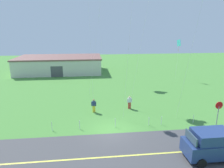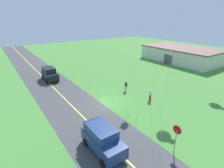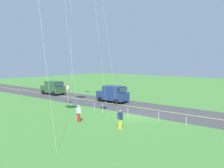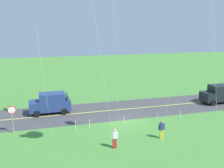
{
  "view_description": "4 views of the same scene",
  "coord_description": "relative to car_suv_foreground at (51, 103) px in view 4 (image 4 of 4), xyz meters",
  "views": [
    {
      "loc": [
        -1.86,
        -16.99,
        9.37
      ],
      "look_at": [
        0.39,
        2.99,
        3.82
      ],
      "focal_mm": 31.81,
      "sensor_mm": 36.0,
      "label": 1
    },
    {
      "loc": [
        17.15,
        -11.06,
        10.65
      ],
      "look_at": [
        0.55,
        0.57,
        2.76
      ],
      "focal_mm": 27.82,
      "sensor_mm": 36.0,
      "label": 2
    },
    {
      "loc": [
        -13.47,
        20.16,
        5.71
      ],
      "look_at": [
        1.27,
        2.25,
        3.41
      ],
      "focal_mm": 38.44,
      "sensor_mm": 36.0,
      "label": 3
    },
    {
      "loc": [
        8.42,
        23.99,
        9.45
      ],
      "look_at": [
        1.7,
        0.75,
        4.15
      ],
      "focal_mm": 43.08,
      "sensor_mm": 36.0,
      "label": 4
    }
  ],
  "objects": [
    {
      "name": "asphalt_road",
      "position": [
        -7.04,
        0.95,
        -1.15
      ],
      "size": [
        120.0,
        7.0,
        0.0
      ],
      "primitive_type": "cube",
      "color": "#424244",
      "rests_on": "ground"
    },
    {
      "name": "person_adult_companion",
      "position": [
        -8.6,
        9.58,
        -0.29
      ],
      "size": [
        0.58,
        0.22,
        1.6
      ],
      "rotation": [
        0.0,
        0.0,
        2.3
      ],
      "color": "yellow",
      "rests_on": "ground"
    },
    {
      "name": "car_parked_west_far",
      "position": [
        -20.37,
        1.67,
        0.0
      ],
      "size": [
        4.4,
        2.12,
        2.24
      ],
      "color": "black",
      "rests_on": "ground"
    },
    {
      "name": "road_centre_stripe",
      "position": [
        -7.04,
        0.95,
        -1.15
      ],
      "size": [
        120.0,
        0.16,
        0.0
      ],
      "primitive_type": "cube",
      "color": "#E5E04C",
      "rests_on": "asphalt_road"
    },
    {
      "name": "fence_post_1",
      "position": [
        -10.07,
        5.65,
        -0.7
      ],
      "size": [
        0.05,
        0.05,
        0.9
      ],
      "primitive_type": "cylinder",
      "color": "silver",
      "rests_on": "ground"
    },
    {
      "name": "car_suv_foreground",
      "position": [
        0.0,
        0.0,
        0.0
      ],
      "size": [
        4.4,
        2.12,
        2.24
      ],
      "color": "navy",
      "rests_on": "ground"
    },
    {
      "name": "fence_post_4",
      "position": [
        -1.87,
        5.65,
        -0.7
      ],
      "size": [
        0.05,
        0.05,
        0.9
      ],
      "primitive_type": "cylinder",
      "color": "silver",
      "rests_on": "ground"
    },
    {
      "name": "fence_post_0",
      "position": [
        -12.69,
        5.65,
        -0.7
      ],
      "size": [
        0.05,
        0.05,
        0.9
      ],
      "primitive_type": "cylinder",
      "color": "silver",
      "rests_on": "ground"
    },
    {
      "name": "person_adult_near",
      "position": [
        -4.25,
        10.22,
        -0.29
      ],
      "size": [
        0.58,
        0.22,
        1.6
      ],
      "rotation": [
        0.0,
        0.0,
        2.67
      ],
      "color": "red",
      "rests_on": "ground"
    },
    {
      "name": "stop_sign",
      "position": [
        3.59,
        4.85,
        0.65
      ],
      "size": [
        0.76,
        0.08,
        2.56
      ],
      "color": "gray",
      "rests_on": "ground"
    },
    {
      "name": "ground_plane",
      "position": [
        -7.04,
        4.95,
        -1.2
      ],
      "size": [
        120.0,
        120.0,
        0.1
      ],
      "primitive_type": "cube",
      "color": "#478438"
    },
    {
      "name": "fence_post_5",
      "position": [
        1.55,
        5.65,
        -0.7
      ],
      "size": [
        0.05,
        0.05,
        0.9
      ],
      "primitive_type": "cylinder",
      "color": "silver",
      "rests_on": "ground"
    },
    {
      "name": "fence_post_3",
      "position": [
        -3.17,
        5.65,
        -0.7
      ],
      "size": [
        0.05,
        0.05,
        0.9
      ],
      "primitive_type": "cylinder",
      "color": "silver",
      "rests_on": "ground"
    },
    {
      "name": "fence_post_2",
      "position": [
        -6.58,
        5.65,
        -0.7
      ],
      "size": [
        0.05,
        0.05,
        0.9
      ],
      "primitive_type": "cylinder",
      "color": "silver",
      "rests_on": "ground"
    }
  ]
}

